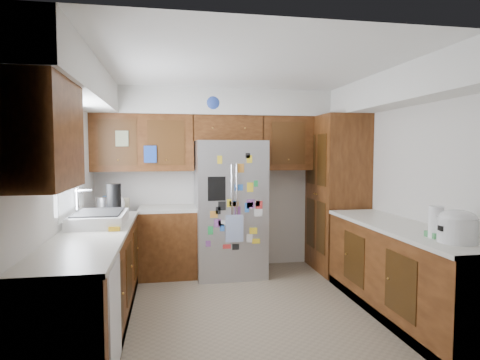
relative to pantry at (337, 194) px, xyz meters
name	(u,v)px	position (x,y,z in m)	size (l,w,h in m)	color
floor	(247,308)	(-1.50, -1.15, -1.07)	(3.60, 3.60, 0.00)	gray
room_shell	(231,137)	(-1.61, -0.79, 0.75)	(3.64, 3.24, 2.52)	silver
left_counter_run	(113,274)	(-2.86, -1.12, -0.65)	(1.36, 3.20, 0.92)	#3D1E0B
right_counter_run	(402,275)	(0.00, -1.62, -0.65)	(0.63, 2.25, 0.92)	#3D1E0B
pantry	(337,194)	(0.00, 0.00, 0.00)	(0.60, 0.90, 2.15)	#3D1E0B
fridge	(230,208)	(-1.50, 0.05, -0.17)	(0.90, 0.79, 1.80)	#9C9CA1
bridge_cabinet	(227,129)	(-1.50, 0.28, 0.90)	(0.96, 0.34, 0.35)	#3D1E0B
fridge_top_items	(226,105)	(-1.52, 0.21, 1.21)	(0.69, 0.34, 0.30)	#2844A6
sink_assembly	(99,218)	(-3.00, -1.05, -0.09)	(0.52, 0.73, 0.37)	white
left_counter_clutter	(113,203)	(-2.96, -0.33, -0.02)	(0.33, 0.88, 0.38)	black
rice_cooker	(457,225)	(0.00, -2.38, -0.02)	(0.31, 0.30, 0.27)	white
paper_towel	(436,222)	(-0.06, -2.19, -0.02)	(0.12, 0.12, 0.27)	white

